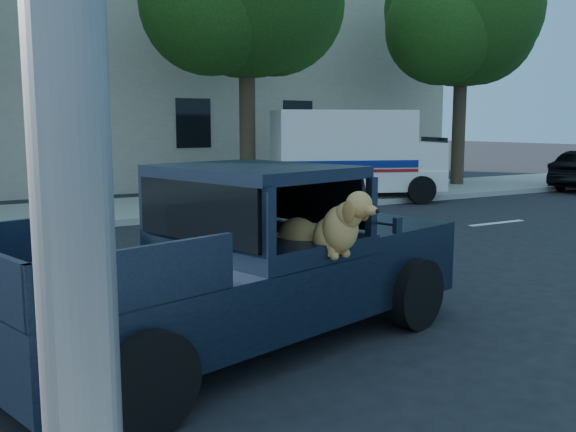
# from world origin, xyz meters

# --- Properties ---
(ground) EXTENTS (120.00, 120.00, 0.00)m
(ground) POSITION_xyz_m (0.00, 0.00, 0.00)
(ground) COLOR black
(ground) RESTS_ON ground
(far_sidewalk) EXTENTS (60.00, 4.00, 0.15)m
(far_sidewalk) POSITION_xyz_m (0.00, 9.20, 0.07)
(far_sidewalk) COLOR gray
(far_sidewalk) RESTS_ON ground
(lane_stripes) EXTENTS (21.60, 0.14, 0.01)m
(lane_stripes) POSITION_xyz_m (2.00, 3.40, 0.01)
(lane_stripes) COLOR silver
(lane_stripes) RESTS_ON ground
(street_tree_right) EXTENTS (6.00, 5.20, 8.60)m
(street_tree_right) POSITION_xyz_m (13.03, 9.62, 5.71)
(street_tree_right) COLOR #332619
(street_tree_right) RESTS_ON ground
(building_main) EXTENTS (26.00, 6.00, 9.00)m
(building_main) POSITION_xyz_m (3.00, 16.50, 4.50)
(building_main) COLOR beige
(building_main) RESTS_ON ground
(pickup_truck) EXTENTS (5.26, 3.16, 1.76)m
(pickup_truck) POSITION_xyz_m (-0.47, -0.80, 0.60)
(pickup_truck) COLOR black
(pickup_truck) RESTS_ON ground
(mail_truck) EXTENTS (5.10, 3.67, 2.54)m
(mail_truck) POSITION_xyz_m (7.72, 8.43, 1.11)
(mail_truck) COLOR silver
(mail_truck) RESTS_ON ground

